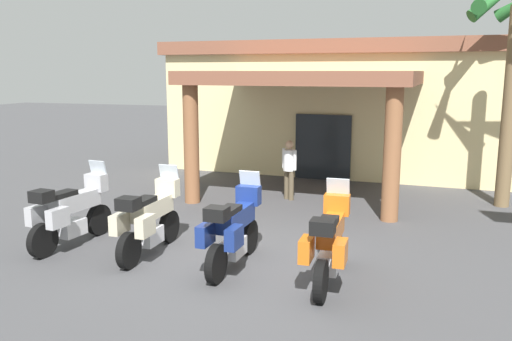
{
  "coord_description": "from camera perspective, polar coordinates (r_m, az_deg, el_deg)",
  "views": [
    {
      "loc": [
        3.19,
        -8.71,
        3.45
      ],
      "look_at": [
        -0.53,
        2.65,
        1.2
      ],
      "focal_mm": 37.09,
      "sensor_mm": 36.0,
      "label": 1
    }
  ],
  "objects": [
    {
      "name": "ground_plane",
      "position": [
        9.89,
        -1.86,
        -9.74
      ],
      "size": [
        80.0,
        80.0,
        0.0
      ],
      "primitive_type": "plane",
      "color": "#424244"
    },
    {
      "name": "motorcycle_orange",
      "position": [
        8.76,
        7.91,
        -7.73
      ],
      "size": [
        0.71,
        2.21,
        1.61
      ],
      "rotation": [
        0.0,
        0.0,
        1.59
      ],
      "color": "black",
      "rests_on": "ground_plane"
    },
    {
      "name": "motel_building",
      "position": [
        19.68,
        9.12,
        7.09
      ],
      "size": [
        11.92,
        10.94,
        4.44
      ],
      "rotation": [
        0.0,
        0.0,
        -0.03
      ],
      "color": "beige",
      "rests_on": "ground_plane"
    },
    {
      "name": "motorcycle_blue",
      "position": [
        9.38,
        -2.48,
        -6.4
      ],
      "size": [
        0.71,
        2.21,
        1.61
      ],
      "rotation": [
        0.0,
        0.0,
        1.54
      ],
      "color": "black",
      "rests_on": "ground_plane"
    },
    {
      "name": "motorcycle_silver",
      "position": [
        11.14,
        -19.37,
        -4.25
      ],
      "size": [
        0.75,
        2.21,
        1.61
      ],
      "rotation": [
        0.0,
        0.0,
        1.46
      ],
      "color": "black",
      "rests_on": "ground_plane"
    },
    {
      "name": "pedestrian",
      "position": [
        14.31,
        3.6,
        0.5
      ],
      "size": [
        0.46,
        0.33,
        1.62
      ],
      "rotation": [
        0.0,
        0.0,
        4.14
      ],
      "color": "brown",
      "rests_on": "ground_plane"
    },
    {
      "name": "motorcycle_cream",
      "position": [
        10.21,
        -11.46,
        -5.18
      ],
      "size": [
        0.7,
        2.21,
        1.61
      ],
      "rotation": [
        0.0,
        0.0,
        1.57
      ],
      "color": "black",
      "rests_on": "ground_plane"
    }
  ]
}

